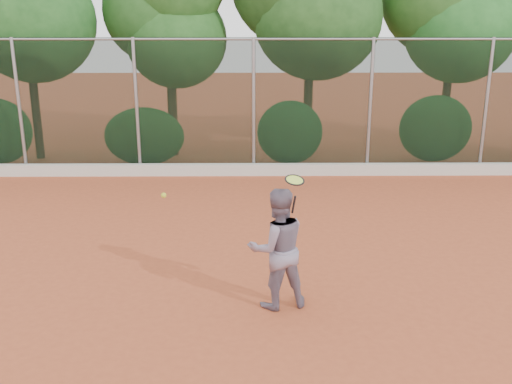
{
  "coord_description": "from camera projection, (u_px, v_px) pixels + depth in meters",
  "views": [
    {
      "loc": [
        -0.09,
        -7.65,
        3.8
      ],
      "look_at": [
        0.0,
        1.0,
        1.25
      ],
      "focal_mm": 40.0,
      "sensor_mm": 36.0,
      "label": 1
    }
  ],
  "objects": [
    {
      "name": "ground",
      "position": [
        257.0,
        292.0,
        8.42
      ],
      "size": [
        80.0,
        80.0,
        0.0
      ],
      "primitive_type": "plane",
      "color": "#AD4B28",
      "rests_on": "ground"
    },
    {
      "name": "concrete_curb",
      "position": [
        254.0,
        170.0,
        14.92
      ],
      "size": [
        24.0,
        0.2,
        0.3
      ],
      "primitive_type": "cube",
      "color": "beige",
      "rests_on": "ground"
    },
    {
      "name": "tennis_player",
      "position": [
        277.0,
        248.0,
        7.79
      ],
      "size": [
        0.97,
        0.84,
        1.71
      ],
      "primitive_type": "imported",
      "rotation": [
        0.0,
        0.0,
        3.4
      ],
      "color": "slate",
      "rests_on": "ground"
    },
    {
      "name": "chainlink_fence",
      "position": [
        254.0,
        103.0,
        14.61
      ],
      "size": [
        24.09,
        0.09,
        3.5
      ],
      "color": "black",
      "rests_on": "ground"
    },
    {
      "name": "foliage_backdrop",
      "position": [
        233.0,
        2.0,
        15.78
      ],
      "size": [
        23.7,
        3.63,
        7.55
      ],
      "color": "#462C1B",
      "rests_on": "ground"
    },
    {
      "name": "tennis_racket",
      "position": [
        295.0,
        183.0,
        7.33
      ],
      "size": [
        0.34,
        0.33,
        0.53
      ],
      "color": "black",
      "rests_on": "ground"
    },
    {
      "name": "tennis_ball_in_flight",
      "position": [
        164.0,
        195.0,
        7.32
      ],
      "size": [
        0.07,
        0.07,
        0.07
      ],
      "color": "gold",
      "rests_on": "ground"
    }
  ]
}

